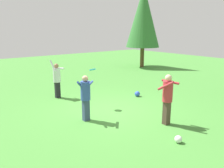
# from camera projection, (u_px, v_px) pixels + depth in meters

# --- Properties ---
(ground_plane) EXTENTS (40.00, 40.00, 0.00)m
(ground_plane) POSITION_uv_depth(u_px,v_px,m) (108.00, 110.00, 9.62)
(ground_plane) COLOR #478C38
(person_thrower) EXTENTS (0.58, 0.59, 1.81)m
(person_thrower) POSITION_uv_depth(u_px,v_px,m) (57.00, 78.00, 11.13)
(person_thrower) COLOR black
(person_thrower) RESTS_ON ground_plane
(person_catcher) EXTENTS (0.70, 0.63, 1.75)m
(person_catcher) POSITION_uv_depth(u_px,v_px,m) (168.00, 95.00, 7.99)
(person_catcher) COLOR #4C382D
(person_catcher) RESTS_ON ground_plane
(person_bystander) EXTENTS (0.73, 0.73, 1.64)m
(person_bystander) POSITION_uv_depth(u_px,v_px,m) (86.00, 94.00, 8.35)
(person_bystander) COLOR #38476B
(person_bystander) RESTS_ON ground_plane
(frisbee) EXTENTS (0.28, 0.29, 0.12)m
(frisbee) POSITION_uv_depth(u_px,v_px,m) (93.00, 70.00, 9.67)
(frisbee) COLOR #2393D1
(ball_blue) EXTENTS (0.26, 0.26, 0.26)m
(ball_blue) POSITION_uv_depth(u_px,v_px,m) (137.00, 94.00, 11.51)
(ball_blue) COLOR blue
(ball_blue) RESTS_ON ground_plane
(ball_white) EXTENTS (0.22, 0.22, 0.22)m
(ball_white) POSITION_uv_depth(u_px,v_px,m) (178.00, 139.00, 6.87)
(ball_white) COLOR white
(ball_white) RESTS_ON ground_plane
(tree_far_left) EXTENTS (2.75, 2.75, 6.57)m
(tree_far_left) POSITION_uv_depth(u_px,v_px,m) (143.00, 17.00, 19.36)
(tree_far_left) COLOR brown
(tree_far_left) RESTS_ON ground_plane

